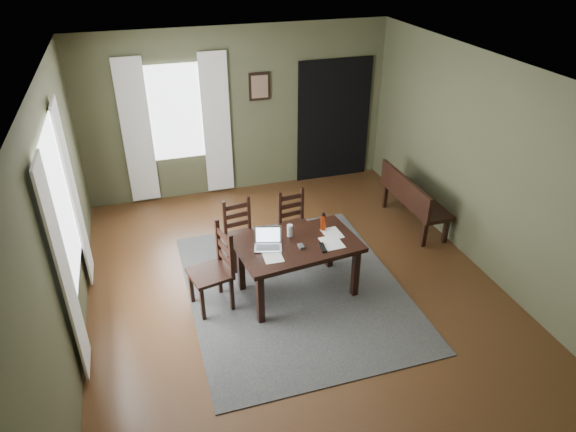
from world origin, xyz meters
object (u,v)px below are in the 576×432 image
object	(u,v)px
chair_back_right	(295,224)
bench	(412,196)
chair_back_left	(241,234)
laptop	(268,242)
water_bottle	(323,222)
dining_table	(298,249)
chair_end	(214,270)

from	to	relation	value
chair_back_right	bench	xyz separation A→B (m)	(1.88, 0.18, 0.04)
chair_back_left	laptop	world-z (taller)	laptop
laptop	water_bottle	xyz separation A→B (m)	(0.74, 0.15, 0.05)
bench	water_bottle	xyz separation A→B (m)	(-1.74, -0.87, 0.35)
dining_table	chair_back_left	size ratio (longest dim) A/B	1.68
dining_table	chair_back_left	distance (m)	1.00
laptop	chair_back_right	bearing A→B (deg)	70.00
chair_end	bench	bearing A→B (deg)	95.66
water_bottle	chair_end	bearing A→B (deg)	-174.08
chair_back_right	laptop	distance (m)	1.09
chair_back_left	water_bottle	distance (m)	1.17
chair_end	chair_back_left	xyz separation A→B (m)	(0.49, 0.78, -0.07)
chair_back_right	water_bottle	size ratio (longest dim) A/B	3.82
chair_back_right	dining_table	bearing A→B (deg)	-112.76
chair_end	chair_back_right	size ratio (longest dim) A/B	1.17
chair_back_left	chair_back_right	bearing A→B (deg)	-2.77
chair_back_right	water_bottle	distance (m)	0.81
chair_end	laptop	xyz separation A→B (m)	(0.65, -0.01, 0.27)
chair_end	water_bottle	bearing A→B (deg)	83.61
chair_back_right	laptop	world-z (taller)	laptop
bench	water_bottle	bearing A→B (deg)	116.61
chair_back_left	water_bottle	size ratio (longest dim) A/B	3.87
chair_back_left	bench	xyz separation A→B (m)	(2.65, 0.24, 0.04)
dining_table	water_bottle	size ratio (longest dim) A/B	6.51
chair_end	bench	size ratio (longest dim) A/B	0.73
chair_end	chair_back_left	world-z (taller)	chair_end
chair_back_left	chair_back_right	size ratio (longest dim) A/B	1.01
chair_back_left	water_bottle	bearing A→B (deg)	-41.89
chair_back_left	chair_back_right	xyz separation A→B (m)	(0.77, 0.06, -0.00)
chair_back_right	water_bottle	world-z (taller)	water_bottle
laptop	water_bottle	bearing A→B (deg)	27.10
chair_end	chair_back_right	bearing A→B (deg)	111.32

